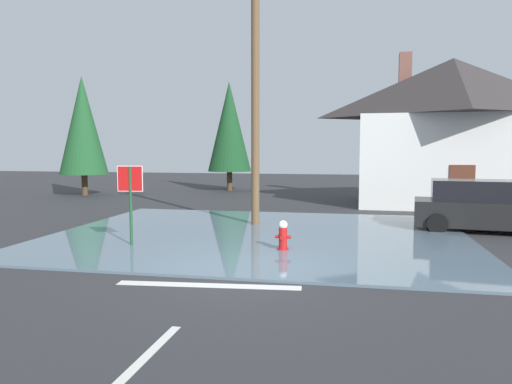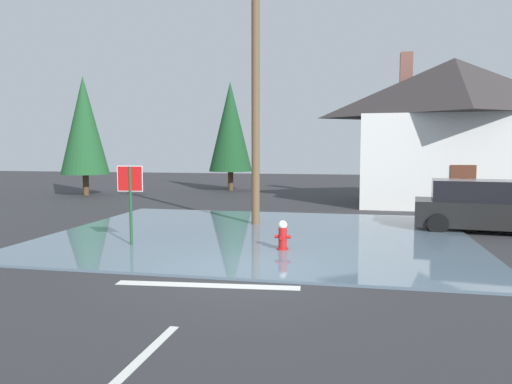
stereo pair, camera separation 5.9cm
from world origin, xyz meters
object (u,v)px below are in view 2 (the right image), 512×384
at_px(stop_sign_near, 130,189).
at_px(fire_hydrant, 283,236).
at_px(utility_pole, 256,89).
at_px(pine_tree_tall_left, 230,127).
at_px(parked_car, 483,207).
at_px(pine_tree_mid_left, 84,126).
at_px(house, 452,129).

distance_m(stop_sign_near, fire_hydrant, 4.31).
bearing_deg(stop_sign_near, utility_pole, 58.19).
distance_m(stop_sign_near, utility_pole, 5.84).
relative_size(stop_sign_near, fire_hydrant, 2.69).
bearing_deg(pine_tree_tall_left, stop_sign_near, -84.30).
bearing_deg(parked_car, stop_sign_near, -155.92).
distance_m(utility_pole, pine_tree_mid_left, 14.62).
relative_size(stop_sign_near, utility_pole, 0.25).
xyz_separation_m(stop_sign_near, house, (10.46, 12.29, 2.01)).
height_order(fire_hydrant, pine_tree_mid_left, pine_tree_mid_left).
bearing_deg(house, pine_tree_tall_left, 156.30).
xyz_separation_m(parked_car, pine_tree_tall_left, (-11.80, 13.17, 3.24)).
bearing_deg(parked_car, fire_hydrant, -143.86).
bearing_deg(pine_tree_mid_left, fire_hydrant, -43.93).
distance_m(house, parked_car, 8.30).
relative_size(fire_hydrant, parked_car, 0.18).
xyz_separation_m(utility_pole, house, (7.85, 8.09, -1.10)).
distance_m(stop_sign_near, pine_tree_tall_left, 17.91).
bearing_deg(pine_tree_mid_left, stop_sign_near, -54.89).
bearing_deg(pine_tree_tall_left, parked_car, -48.13).
height_order(stop_sign_near, house, house).
distance_m(utility_pole, pine_tree_tall_left, 14.16).
xyz_separation_m(fire_hydrant, pine_tree_tall_left, (-5.91, 17.47, 3.63)).
distance_m(utility_pole, house, 11.32).
xyz_separation_m(fire_hydrant, pine_tree_mid_left, (-13.24, 12.76, 3.56)).
xyz_separation_m(house, pine_tree_tall_left, (-12.22, 5.36, 0.45)).
distance_m(parked_car, pine_tree_tall_left, 17.98).
height_order(stop_sign_near, utility_pole, utility_pole).
bearing_deg(parked_car, pine_tree_tall_left, 131.87).
distance_m(fire_hydrant, parked_car, 7.31).
height_order(house, pine_tree_tall_left, house).
distance_m(fire_hydrant, utility_pole, 6.07).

